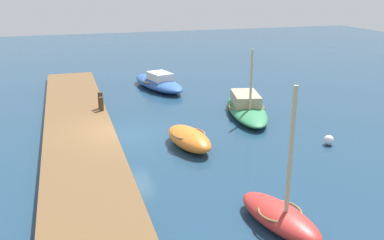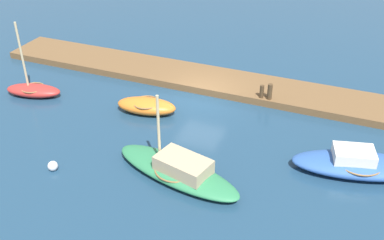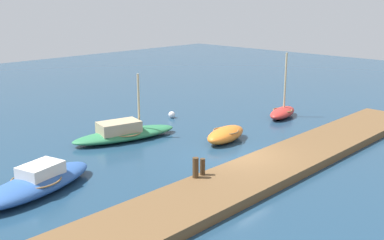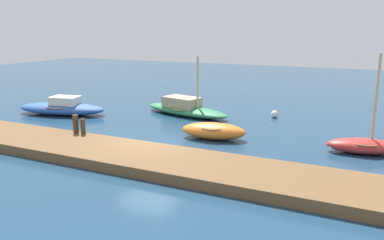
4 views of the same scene
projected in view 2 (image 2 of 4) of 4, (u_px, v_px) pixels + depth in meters
ground_plane at (201, 98)px, 25.05m from camera, size 84.00×84.00×0.00m
dock_platform at (212, 81)px, 26.40m from camera, size 26.91×3.07×0.40m
motorboat_blue at (358, 164)px, 19.20m from camera, size 5.89×3.26×1.13m
rowboat_red at (33, 90)px, 25.06m from camera, size 3.29×1.85×4.24m
sailboat_green at (178, 170)px, 18.90m from camera, size 6.31×3.20×3.62m
dinghy_orange at (146, 106)px, 23.46m from camera, size 3.29×1.83×0.80m
mooring_post_west at (270, 92)px, 23.88m from camera, size 0.26×0.26×0.87m
mooring_post_mid_west at (262, 91)px, 24.05m from camera, size 0.22×0.22×0.72m
marker_buoy at (53, 166)px, 19.42m from camera, size 0.44×0.44×0.44m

